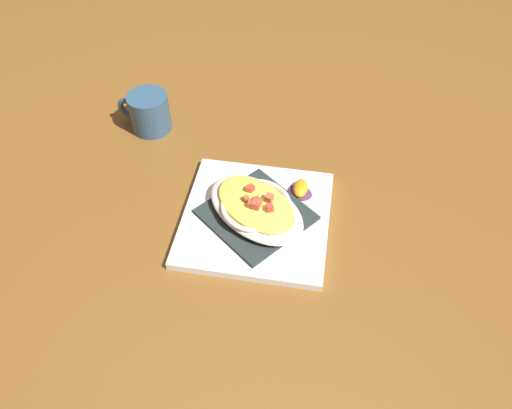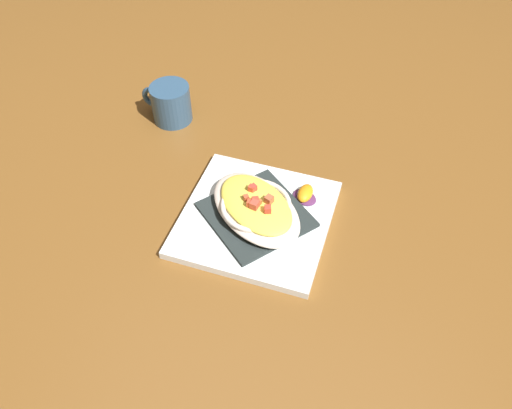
# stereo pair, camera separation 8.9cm
# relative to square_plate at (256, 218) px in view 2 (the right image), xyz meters

# --- Properties ---
(ground_plane) EXTENTS (2.60, 2.60, 0.00)m
(ground_plane) POSITION_rel_square_plate_xyz_m (0.00, 0.00, -0.01)
(ground_plane) COLOR brown
(square_plate) EXTENTS (0.30, 0.30, 0.02)m
(square_plate) POSITION_rel_square_plate_xyz_m (0.00, 0.00, 0.00)
(square_plate) COLOR white
(square_plate) RESTS_ON ground_plane
(folded_napkin) EXTENTS (0.23, 0.23, 0.01)m
(folded_napkin) POSITION_rel_square_plate_xyz_m (0.00, 0.00, 0.01)
(folded_napkin) COLOR #252D2D
(folded_napkin) RESTS_ON square_plate
(gratin_dish) EXTENTS (0.23, 0.23, 0.05)m
(gratin_dish) POSITION_rel_square_plate_xyz_m (0.00, 0.00, 0.03)
(gratin_dish) COLOR silver
(gratin_dish) RESTS_ON folded_napkin
(orange_garnish) EXTENTS (0.06, 0.06, 0.02)m
(orange_garnish) POSITION_rel_square_plate_xyz_m (-0.06, 0.08, 0.02)
(orange_garnish) COLOR #572A57
(orange_garnish) RESTS_ON square_plate
(coffee_mug) EXTENTS (0.08, 0.11, 0.08)m
(coffee_mug) POSITION_rel_square_plate_xyz_m (-0.26, -0.23, 0.03)
(coffee_mug) COLOR #2F4F6E
(coffee_mug) RESTS_ON ground_plane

